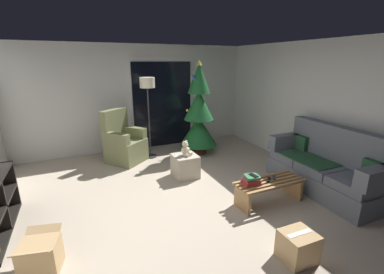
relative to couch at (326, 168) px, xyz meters
The scene contains 18 objects.
ground_plane 2.40m from the couch, 168.00° to the left, with size 7.00×7.00×0.00m, color #B2A38E.
wall_back 4.33m from the couch, 123.12° to the left, with size 5.72×0.12×2.50m, color silver.
wall_right 1.12m from the couch, 42.26° to the left, with size 0.12×6.00×2.50m, color silver.
patio_door_frame 3.93m from the couch, 115.82° to the left, with size 1.60×0.02×2.20m, color silver.
patio_door_glass 3.91m from the couch, 115.93° to the left, with size 1.50×0.02×2.10m, color black.
couch is the anchor object (origin of this frame).
coffee_table 1.15m from the couch, behind, with size 1.10×0.40×0.37m.
remote_graphite 1.02m from the couch, behind, with size 0.04×0.16×0.02m, color #333338.
remote_black 1.15m from the couch, behind, with size 0.04×0.16×0.02m, color black.
book_stack 1.47m from the couch, behind, with size 0.27×0.23×0.14m.
cell_phone 1.45m from the couch, behind, with size 0.07×0.14×0.01m, color black.
christmas_tree 2.82m from the couch, 114.27° to the left, with size 0.86×0.86×2.14m.
armchair 3.94m from the couch, 136.00° to the left, with size 0.96×0.96×1.13m.
floor_lamp 3.73m from the couch, 129.18° to the left, with size 0.32×0.32×1.78m.
ottoman 2.43m from the couch, 143.16° to the left, with size 0.44×0.44×0.43m, color #B2A893.
teddy_bear_cream 2.42m from the couch, 143.26° to the left, with size 0.21×0.22×0.29m.
cardboard_box_open_near_shelf 4.21m from the couch, behind, with size 0.45×0.54×0.39m.
cardboard_box_taped_mid_floor 1.97m from the couch, 148.22° to the right, with size 0.37×0.34×0.34m.
Camera 1 is at (-1.38, -3.20, 2.11)m, focal length 24.17 mm.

